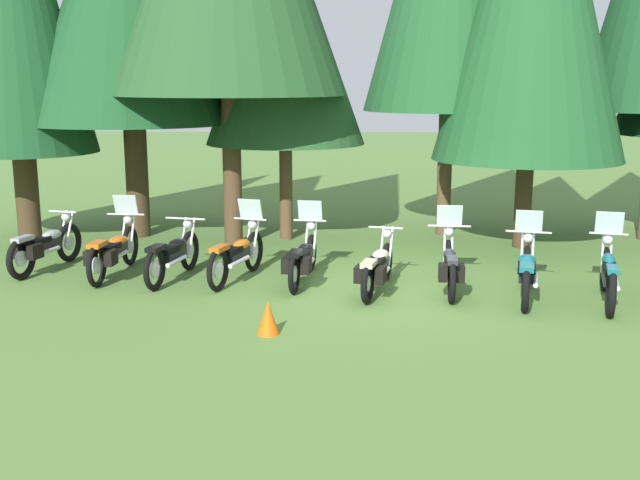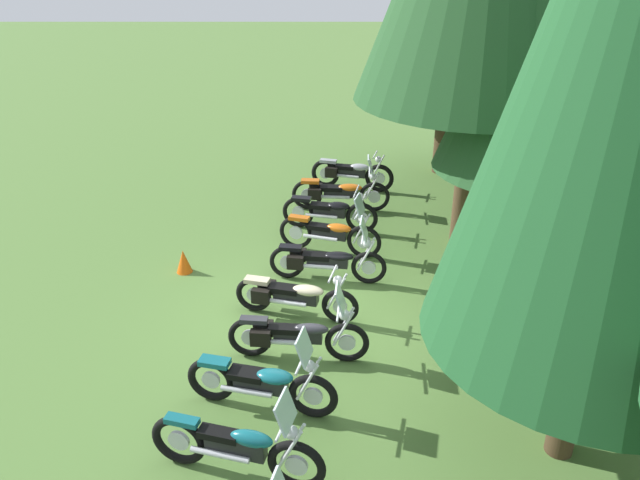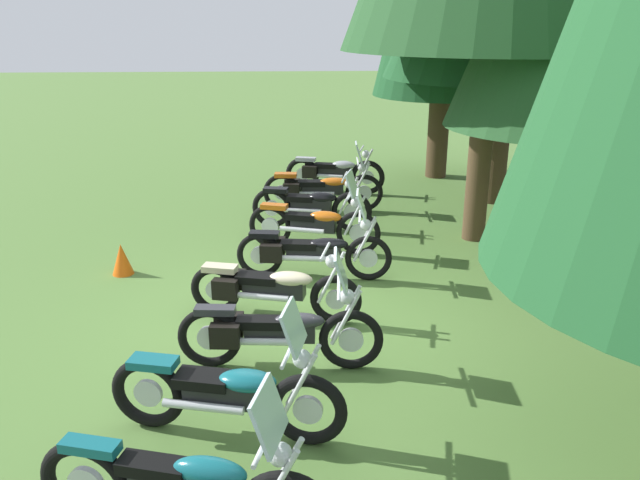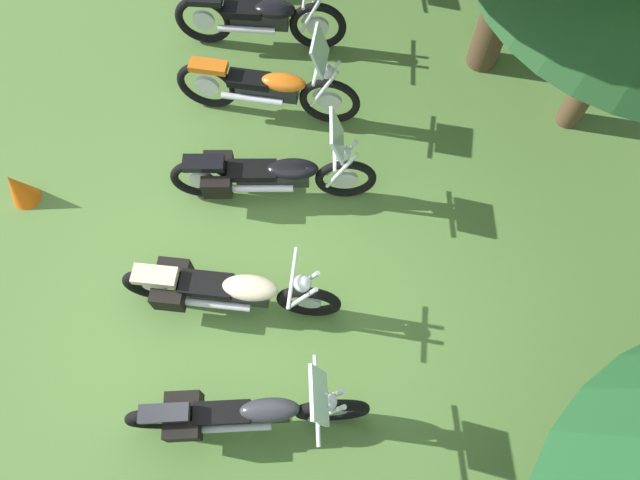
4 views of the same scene
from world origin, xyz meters
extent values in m
plane|color=#547A38|center=(0.00, 0.00, 0.00)|extent=(80.00, 80.00, 0.00)
torus|color=black|center=(-5.98, 1.81, 0.38)|extent=(0.30, 0.76, 0.76)
cylinder|color=silver|center=(-5.98, 1.81, 0.38)|extent=(0.12, 0.29, 0.29)
torus|color=black|center=(-6.34, 0.39, 0.38)|extent=(0.30, 0.76, 0.76)
cylinder|color=silver|center=(-6.34, 0.39, 0.38)|extent=(0.12, 0.29, 0.29)
cube|color=black|center=(-6.16, 1.10, 0.49)|extent=(0.37, 0.75, 0.24)
ellipsoid|color=#9EA0A8|center=(-6.11, 1.29, 0.63)|extent=(0.36, 0.56, 0.19)
cube|color=black|center=(-6.21, 0.91, 0.60)|extent=(0.34, 0.52, 0.10)
cube|color=#9EA0A8|center=(-6.32, 0.47, 0.73)|extent=(0.28, 0.47, 0.08)
cylinder|color=silver|center=(-6.06, 1.77, 0.68)|extent=(0.13, 0.34, 0.65)
cylinder|color=silver|center=(-5.92, 1.73, 0.68)|extent=(0.13, 0.34, 0.65)
cylinder|color=silver|center=(-6.01, 1.67, 1.01)|extent=(0.59, 0.18, 0.04)
sphere|color=silver|center=(-5.99, 1.76, 0.89)|extent=(0.21, 0.21, 0.17)
cylinder|color=silver|center=(-6.08, 0.91, 0.40)|extent=(0.26, 0.72, 0.08)
cube|color=black|center=(-6.44, 0.62, 0.48)|extent=(0.22, 0.34, 0.26)
cube|color=black|center=(-6.14, 0.55, 0.48)|extent=(0.22, 0.34, 0.26)
torus|color=black|center=(-4.71, 1.58, 0.38)|extent=(0.16, 0.76, 0.75)
cylinder|color=silver|center=(-4.71, 1.58, 0.38)|extent=(0.07, 0.30, 0.30)
torus|color=black|center=(-4.84, -0.06, 0.38)|extent=(0.16, 0.76, 0.75)
cylinder|color=silver|center=(-4.84, -0.06, 0.38)|extent=(0.07, 0.30, 0.30)
cube|color=black|center=(-4.78, 0.76, 0.47)|extent=(0.30, 0.83, 0.21)
ellipsoid|color=#D16014|center=(-4.76, 0.98, 0.60)|extent=(0.34, 0.60, 0.17)
cube|color=black|center=(-4.79, 0.53, 0.57)|extent=(0.31, 0.56, 0.10)
cube|color=#D16014|center=(-4.83, 0.02, 0.73)|extent=(0.25, 0.46, 0.08)
cylinder|color=silver|center=(-4.80, 1.52, 0.67)|extent=(0.07, 0.34, 0.65)
cylinder|color=silver|center=(-4.63, 1.51, 0.67)|extent=(0.07, 0.34, 0.65)
cylinder|color=silver|center=(-4.72, 1.44, 1.01)|extent=(0.72, 0.09, 0.04)
sphere|color=silver|center=(-4.72, 1.53, 0.89)|extent=(0.18, 0.18, 0.17)
cylinder|color=silver|center=(-4.64, 0.56, 0.40)|extent=(0.14, 0.82, 0.08)
cube|color=silver|center=(-4.72, 1.46, 1.19)|extent=(0.45, 0.19, 0.39)
cube|color=black|center=(-5.01, 0.15, 0.48)|extent=(0.16, 0.33, 0.26)
cube|color=black|center=(-4.64, 0.12, 0.48)|extent=(0.16, 0.33, 0.26)
torus|color=black|center=(-3.48, 1.20, 0.37)|extent=(0.25, 0.74, 0.74)
cylinder|color=silver|center=(-3.48, 1.20, 0.37)|extent=(0.11, 0.29, 0.29)
torus|color=black|center=(-3.79, -0.25, 0.37)|extent=(0.25, 0.74, 0.74)
cylinder|color=silver|center=(-3.79, -0.25, 0.37)|extent=(0.11, 0.29, 0.29)
cube|color=black|center=(-3.63, 0.47, 0.47)|extent=(0.37, 0.76, 0.23)
ellipsoid|color=black|center=(-3.59, 0.67, 0.61)|extent=(0.38, 0.57, 0.18)
cube|color=black|center=(-3.68, 0.27, 0.58)|extent=(0.36, 0.53, 0.10)
cube|color=black|center=(-3.77, -0.17, 0.72)|extent=(0.29, 0.47, 0.08)
cylinder|color=silver|center=(-3.58, 1.15, 0.67)|extent=(0.11, 0.34, 0.65)
cylinder|color=silver|center=(-3.41, 1.12, 0.67)|extent=(0.11, 0.34, 0.65)
cylinder|color=silver|center=(-3.51, 1.06, 1.00)|extent=(0.76, 0.20, 0.04)
sphere|color=silver|center=(-3.49, 1.15, 0.88)|extent=(0.20, 0.20, 0.17)
cylinder|color=silver|center=(-3.53, 0.28, 0.39)|extent=(0.23, 0.73, 0.08)
torus|color=black|center=(-2.27, 1.17, 0.37)|extent=(0.30, 0.73, 0.74)
cylinder|color=silver|center=(-2.27, 1.17, 0.37)|extent=(0.13, 0.29, 0.29)
torus|color=black|center=(-2.71, -0.27, 0.37)|extent=(0.30, 0.73, 0.74)
cylinder|color=silver|center=(-2.71, -0.27, 0.37)|extent=(0.13, 0.29, 0.29)
cube|color=black|center=(-2.49, 0.45, 0.47)|extent=(0.41, 0.77, 0.23)
ellipsoid|color=#D16014|center=(-2.43, 0.65, 0.61)|extent=(0.39, 0.58, 0.18)
cube|color=black|center=(-2.55, 0.25, 0.58)|extent=(0.36, 0.54, 0.10)
cube|color=#D16014|center=(-2.69, -0.19, 0.72)|extent=(0.30, 0.47, 0.08)
cylinder|color=silver|center=(-2.36, 1.14, 0.67)|extent=(0.14, 0.33, 0.65)
cylinder|color=silver|center=(-2.22, 1.09, 0.67)|extent=(0.14, 0.33, 0.65)
cylinder|color=silver|center=(-2.31, 1.04, 1.00)|extent=(0.62, 0.22, 0.04)
sphere|color=silver|center=(-2.28, 1.13, 0.88)|extent=(0.21, 0.21, 0.17)
cylinder|color=silver|center=(-2.42, 0.26, 0.39)|extent=(0.29, 0.74, 0.08)
cube|color=silver|center=(-2.30, 1.06, 1.18)|extent=(0.47, 0.27, 0.39)
torus|color=black|center=(-1.20, 1.20, 0.35)|extent=(0.18, 0.70, 0.69)
cylinder|color=silver|center=(-1.20, 1.20, 0.35)|extent=(0.09, 0.27, 0.27)
torus|color=black|center=(-1.41, -0.40, 0.35)|extent=(0.18, 0.70, 0.69)
cylinder|color=silver|center=(-1.41, -0.40, 0.35)|extent=(0.09, 0.27, 0.27)
cube|color=black|center=(-1.30, 0.40, 0.43)|extent=(0.32, 0.82, 0.20)
ellipsoid|color=black|center=(-1.27, 0.62, 0.56)|extent=(0.34, 0.60, 0.16)
cube|color=black|center=(-1.33, 0.18, 0.53)|extent=(0.32, 0.56, 0.10)
cube|color=black|center=(-1.40, -0.32, 0.67)|extent=(0.25, 0.46, 0.08)
cylinder|color=silver|center=(-1.28, 1.15, 0.64)|extent=(0.09, 0.34, 0.65)
cylinder|color=silver|center=(-1.13, 1.13, 0.64)|extent=(0.09, 0.34, 0.65)
cylinder|color=silver|center=(-1.21, 1.06, 0.98)|extent=(0.60, 0.12, 0.04)
sphere|color=silver|center=(-1.20, 1.15, 0.86)|extent=(0.19, 0.19, 0.17)
cylinder|color=silver|center=(-1.20, 0.21, 0.37)|extent=(0.19, 0.80, 0.08)
cube|color=silver|center=(-1.21, 1.08, 1.16)|extent=(0.46, 0.21, 0.39)
cube|color=black|center=(-1.55, -0.18, 0.45)|extent=(0.18, 0.34, 0.26)
cube|color=black|center=(-1.22, -0.23, 0.45)|extent=(0.18, 0.34, 0.26)
torus|color=black|center=(0.18, 0.60, 0.33)|extent=(0.26, 0.67, 0.66)
cylinder|color=silver|center=(0.18, 0.60, 0.33)|extent=(0.11, 0.26, 0.25)
torus|color=black|center=(-0.21, -0.94, 0.33)|extent=(0.26, 0.67, 0.66)
cylinder|color=silver|center=(-0.21, -0.94, 0.33)|extent=(0.11, 0.26, 0.25)
cube|color=black|center=(-0.02, -0.17, 0.43)|extent=(0.40, 0.82, 0.23)
ellipsoid|color=beige|center=(0.04, 0.04, 0.57)|extent=(0.40, 0.61, 0.18)
cube|color=black|center=(-0.07, -0.38, 0.54)|extent=(0.37, 0.57, 0.10)
cube|color=beige|center=(-0.19, -0.86, 0.64)|extent=(0.30, 0.48, 0.08)
cylinder|color=silver|center=(0.08, 0.57, 0.63)|extent=(0.12, 0.34, 0.65)
cylinder|color=silver|center=(0.24, 0.53, 0.63)|extent=(0.12, 0.34, 0.65)
cylinder|color=silver|center=(0.14, 0.47, 0.97)|extent=(0.60, 0.18, 0.04)
sphere|color=silver|center=(0.17, 0.56, 0.85)|extent=(0.21, 0.21, 0.17)
cylinder|color=silver|center=(0.07, -0.37, 0.35)|extent=(0.27, 0.78, 0.08)
cube|color=black|center=(-0.33, -0.71, 0.43)|extent=(0.21, 0.34, 0.26)
cube|color=black|center=(0.01, -0.79, 0.43)|extent=(0.21, 0.34, 0.26)
torus|color=black|center=(1.27, 0.68, 0.35)|extent=(0.16, 0.72, 0.71)
cylinder|color=silver|center=(1.27, 0.68, 0.35)|extent=(0.07, 0.28, 0.27)
torus|color=black|center=(1.13, -0.87, 0.35)|extent=(0.16, 0.72, 0.71)
cylinder|color=silver|center=(1.13, -0.87, 0.35)|extent=(0.07, 0.28, 0.27)
cube|color=black|center=(1.20, -0.09, 0.45)|extent=(0.24, 0.78, 0.21)
ellipsoid|color=#2D2D33|center=(1.22, 0.12, 0.58)|extent=(0.27, 0.57, 0.17)
cube|color=black|center=(1.18, -0.31, 0.55)|extent=(0.25, 0.53, 0.10)
cube|color=#2D2D33|center=(1.14, -0.79, 0.69)|extent=(0.20, 0.45, 0.08)
cylinder|color=silver|center=(1.20, 0.63, 0.65)|extent=(0.07, 0.34, 0.65)
cylinder|color=silver|center=(1.33, 0.62, 0.65)|extent=(0.07, 0.34, 0.65)
cylinder|color=silver|center=(1.26, 0.54, 0.99)|extent=(0.74, 0.10, 0.04)
sphere|color=silver|center=(1.27, 0.63, 0.87)|extent=(0.18, 0.18, 0.17)
cylinder|color=silver|center=(1.30, -0.27, 0.37)|extent=(0.15, 0.78, 0.08)
cube|color=silver|center=(1.26, 0.56, 1.17)|extent=(0.45, 0.19, 0.39)
cube|color=black|center=(1.01, -0.66, 0.45)|extent=(0.17, 0.33, 0.26)
cube|color=black|center=(1.29, -0.68, 0.45)|extent=(0.17, 0.33, 0.26)
torus|color=black|center=(2.55, 0.16, 0.36)|extent=(0.28, 0.73, 0.72)
cylinder|color=silver|center=(2.55, 0.16, 0.36)|extent=(0.11, 0.28, 0.27)
torus|color=black|center=(2.20, -1.33, 0.36)|extent=(0.28, 0.73, 0.72)
cylinder|color=silver|center=(2.20, -1.33, 0.36)|extent=(0.11, 0.28, 0.27)
cube|color=black|center=(2.37, -0.58, 0.46)|extent=(0.41, 0.79, 0.23)
ellipsoid|color=#14606B|center=(2.42, -0.38, 0.60)|extent=(0.41, 0.59, 0.18)
cube|color=black|center=(2.33, -0.79, 0.57)|extent=(0.39, 0.55, 0.10)
cube|color=#14606B|center=(2.22, -1.25, 0.69)|extent=(0.31, 0.48, 0.08)
cylinder|color=silver|center=(2.45, 0.12, 0.66)|extent=(0.12, 0.34, 0.65)
cylinder|color=silver|center=(2.62, 0.08, 0.66)|extent=(0.12, 0.34, 0.65)
cylinder|color=silver|center=(2.52, 0.02, 1.00)|extent=(0.74, 0.21, 0.04)
sphere|color=silver|center=(2.54, 0.11, 0.88)|extent=(0.20, 0.20, 0.17)
cylinder|color=silver|center=(2.48, -0.78, 0.38)|extent=(0.25, 0.75, 0.08)
cube|color=silver|center=(2.52, 0.04, 1.18)|extent=(0.46, 0.25, 0.39)
torus|color=black|center=(3.83, -0.03, 0.37)|extent=(0.30, 0.75, 0.75)
cylinder|color=silver|center=(3.83, -0.03, 0.37)|extent=(0.12, 0.29, 0.29)
torus|color=black|center=(3.42, -1.55, 0.37)|extent=(0.30, 0.75, 0.75)
cylinder|color=silver|center=(3.42, -1.55, 0.37)|extent=(0.12, 0.29, 0.29)
cube|color=black|center=(3.62, -0.79, 0.49)|extent=(0.37, 0.80, 0.27)
ellipsoid|color=#14606B|center=(3.68, -0.58, 0.66)|extent=(0.35, 0.59, 0.21)
cube|color=black|center=(3.57, -1.00, 0.63)|extent=(0.33, 0.55, 0.10)
cube|color=#14606B|center=(3.44, -1.47, 0.72)|extent=(0.27, 0.47, 0.08)
cylinder|color=silver|center=(3.75, -0.07, 0.67)|extent=(0.13, 0.34, 0.65)
cylinder|color=silver|center=(3.88, -0.10, 0.67)|extent=(0.13, 0.34, 0.65)
cylinder|color=silver|center=(3.79, -0.16, 1.01)|extent=(0.60, 0.20, 0.04)
sphere|color=silver|center=(3.82, -0.08, 0.89)|extent=(0.21, 0.21, 0.17)
cylinder|color=silver|center=(3.68, -0.98, 0.39)|extent=(0.28, 0.77, 0.08)
cube|color=silver|center=(3.80, -0.15, 1.19)|extent=(0.46, 0.26, 0.39)
cylinder|color=#42301E|center=(-7.54, 3.70, 0.98)|extent=(0.50, 0.50, 1.96)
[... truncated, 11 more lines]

